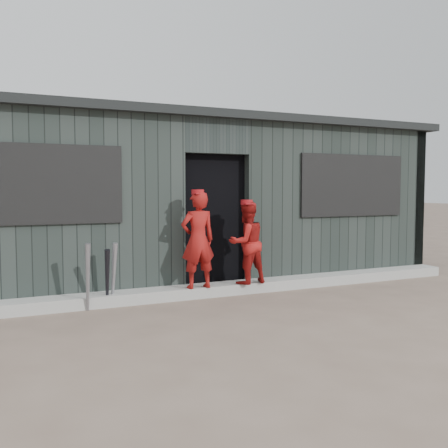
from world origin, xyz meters
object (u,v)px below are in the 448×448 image
player_red_left (198,240)px  player_grey_back (215,245)px  bat_mid (114,274)px  bat_left (88,277)px  dugout (183,201)px  player_red_right (247,243)px  bat_right (107,278)px

player_red_left → player_grey_back: bearing=-128.1°
bat_mid → bat_left: bearing=-155.0°
bat_left → bat_mid: 0.38m
dugout → player_red_left: bearing=-103.6°
bat_left → player_red_left: size_ratio=0.65×
player_red_left → dugout: (0.44, 1.82, 0.48)m
player_red_left → player_red_right: player_red_left is taller
bat_left → player_red_right: bearing=3.4°
player_red_right → player_grey_back: 0.78m
bat_right → player_red_right: size_ratio=0.66×
player_grey_back → dugout: dugout is taller
bat_mid → player_grey_back: 1.88m
bat_mid → player_red_left: 1.20m
bat_left → player_grey_back: (2.07, 0.89, 0.21)m
bat_mid → player_grey_back: size_ratio=0.65×
player_red_right → player_grey_back: (-0.16, 0.76, -0.10)m
bat_right → player_grey_back: 2.00m
bat_left → player_red_right: 2.25m
player_grey_back → player_red_left: bearing=52.4°
player_red_right → player_red_left: bearing=-7.1°
player_red_left → player_grey_back: player_red_left is taller
bat_mid → player_red_right: 1.91m
bat_right → player_red_left: bearing=1.3°
bat_mid → player_red_left: player_red_left is taller
bat_left → player_grey_back: 2.26m
player_red_right → bat_left: bearing=-4.6°
bat_mid → player_red_left: size_ratio=0.63×
player_grey_back → bat_left: bearing=23.0°
bat_right → player_red_left: 1.30m
dugout → player_red_right: bearing=-80.5°
bat_mid → bat_right: 0.12m
bat_left → dugout: size_ratio=0.10×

